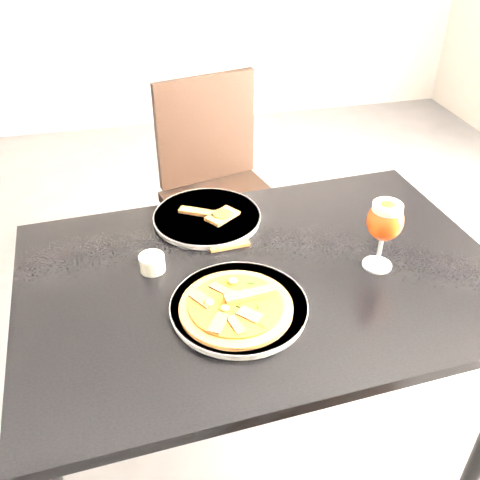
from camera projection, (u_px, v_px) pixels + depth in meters
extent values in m
cube|color=black|center=(263.00, 278.00, 1.35)|extent=(1.25, 0.87, 0.03)
cylinder|color=black|center=(65.00, 335.00, 1.70)|extent=(0.05, 0.05, 0.72)
cylinder|color=black|center=(371.00, 274.00, 1.95)|extent=(0.05, 0.05, 0.72)
cube|color=black|center=(228.00, 208.00, 2.13)|extent=(0.53, 0.53, 0.04)
cylinder|color=black|center=(208.00, 294.00, 2.08)|extent=(0.04, 0.04, 0.44)
cylinder|color=black|center=(286.00, 268.00, 2.21)|extent=(0.04, 0.04, 0.44)
cylinder|color=black|center=(175.00, 247.00, 2.33)|extent=(0.04, 0.04, 0.44)
cylinder|color=black|center=(247.00, 226.00, 2.46)|extent=(0.04, 0.04, 0.44)
cube|color=black|center=(206.00, 130.00, 2.12)|extent=(0.41, 0.13, 0.43)
cylinder|color=silver|center=(239.00, 307.00, 1.22)|extent=(0.32, 0.32, 0.02)
cylinder|color=#945E23|center=(236.00, 307.00, 1.20)|extent=(0.26, 0.26, 0.01)
cylinder|color=#A22B0D|center=(236.00, 305.00, 1.20)|extent=(0.21, 0.21, 0.01)
cube|color=#472E1F|center=(248.00, 301.00, 1.20)|extent=(0.05, 0.03, 0.00)
cube|color=#472E1F|center=(238.00, 290.00, 1.23)|extent=(0.04, 0.06, 0.00)
cube|color=#472E1F|center=(210.00, 296.00, 1.21)|extent=(0.06, 0.05, 0.00)
cube|color=#472E1F|center=(228.00, 309.00, 1.18)|extent=(0.06, 0.05, 0.00)
cube|color=#472E1F|center=(247.00, 315.00, 1.16)|extent=(0.04, 0.06, 0.00)
ellipsoid|color=#E8C74B|center=(242.00, 299.00, 1.20)|extent=(0.02, 0.02, 0.01)
ellipsoid|color=#E8C74B|center=(225.00, 285.00, 1.24)|extent=(0.02, 0.02, 0.01)
ellipsoid|color=#E8C74B|center=(228.00, 303.00, 1.19)|extent=(0.02, 0.02, 0.01)
ellipsoid|color=#E8C74B|center=(229.00, 322.00, 1.14)|extent=(0.02, 0.02, 0.01)
ellipsoid|color=#E8C74B|center=(243.00, 305.00, 1.18)|extent=(0.02, 0.02, 0.01)
cube|color=#0C430D|center=(237.00, 299.00, 1.20)|extent=(0.01, 0.02, 0.00)
cube|color=#0C430D|center=(229.00, 292.00, 1.22)|extent=(0.01, 0.02, 0.00)
cube|color=#0C430D|center=(211.00, 293.00, 1.22)|extent=(0.01, 0.01, 0.00)
cube|color=#0C430D|center=(224.00, 303.00, 1.19)|extent=(0.02, 0.01, 0.00)
cube|color=#0C430D|center=(215.00, 313.00, 1.17)|extent=(0.02, 0.01, 0.00)
cube|color=#0C430D|center=(233.00, 307.00, 1.18)|extent=(0.01, 0.02, 0.00)
cube|color=#0C430D|center=(239.00, 316.00, 1.16)|extent=(0.00, 0.02, 0.00)
cube|color=#0C430D|center=(257.00, 320.00, 1.15)|extent=(0.01, 0.02, 0.00)
cube|color=#0C430D|center=(248.00, 306.00, 1.19)|extent=(0.02, 0.01, 0.00)
cube|color=#0C430D|center=(259.00, 299.00, 1.21)|extent=(0.02, 0.00, 0.00)
cube|color=#0C430D|center=(240.00, 300.00, 1.20)|extent=(0.02, 0.01, 0.00)
cube|color=#945E23|center=(252.00, 296.00, 1.21)|extent=(0.12, 0.04, 0.01)
cylinder|color=silver|center=(207.00, 217.00, 1.53)|extent=(0.31, 0.31, 0.02)
cube|color=#945E23|center=(198.00, 212.00, 1.53)|extent=(0.11, 0.08, 0.01)
cube|color=#945E23|center=(222.00, 216.00, 1.52)|extent=(0.11, 0.10, 0.01)
cylinder|color=#A22B0D|center=(222.00, 214.00, 1.51)|extent=(0.05, 0.05, 0.00)
cube|color=#945E23|center=(229.00, 246.00, 1.43)|extent=(0.11, 0.03, 0.01)
cylinder|color=silver|center=(152.00, 263.00, 1.34)|extent=(0.06, 0.06, 0.04)
cylinder|color=gold|center=(152.00, 258.00, 1.33)|extent=(0.06, 0.06, 0.01)
cylinder|color=silver|center=(377.00, 265.00, 1.36)|extent=(0.07, 0.07, 0.01)
cylinder|color=silver|center=(379.00, 251.00, 1.34)|extent=(0.01, 0.01, 0.08)
ellipsoid|color=#99330E|center=(385.00, 221.00, 1.28)|extent=(0.09, 0.09, 0.10)
cylinder|color=silver|center=(388.00, 207.00, 1.26)|extent=(0.07, 0.07, 0.02)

